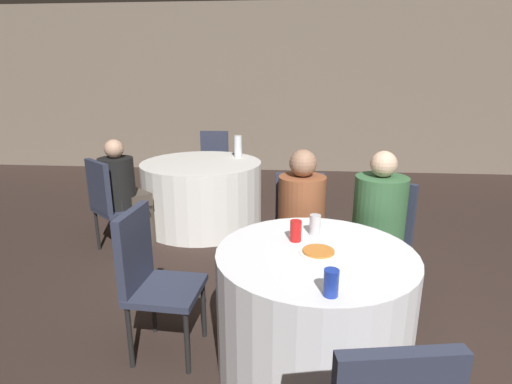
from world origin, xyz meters
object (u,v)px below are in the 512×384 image
soda_can_blue (331,283)px  chair_near_north (300,222)px  pizza_plate_near (318,252)px  person_green_jacket (374,231)px  table_near (313,311)px  bottle_far (238,146)px  soda_can_silver (315,225)px  person_floral_shirt (302,225)px  chair_near_west (150,271)px  chair_far_southwest (109,199)px  table_far (202,194)px  chair_far_north (214,159)px  chair_near_northeast (382,232)px  soda_can_red (296,231)px  person_black_shirt (126,195)px

soda_can_blue → chair_near_north: bearing=94.1°
pizza_plate_near → person_green_jacket: bearing=57.3°
table_near → bottle_far: (-0.76, 2.54, 0.49)m
pizza_plate_near → soda_can_silver: (-0.01, 0.27, 0.05)m
person_floral_shirt → person_green_jacket: size_ratio=0.98×
soda_can_silver → chair_near_west: bearing=-168.7°
chair_far_southwest → bottle_far: 1.59m
table_far → chair_far_north: 1.09m
table_near → chair_near_northeast: bearing=56.2°
bottle_far → chair_far_southwest: bearing=-133.0°
person_floral_shirt → soda_can_blue: bearing=90.3°
chair_far_southwest → soda_can_red: 2.13m
bottle_far → table_far: bearing=-139.5°
table_near → soda_can_silver: bearing=88.7°
chair_near_west → person_floral_shirt: 1.17m
chair_far_southwest → person_floral_shirt: bearing=21.1°
chair_near_northeast → chair_near_west: same height
person_green_jacket → pizza_plate_near: 0.82m
chair_near_north → soda_can_red: chair_near_north is taller
table_near → person_black_shirt: bearing=138.0°
pizza_plate_near → soda_can_blue: (0.02, -0.43, 0.05)m
chair_far_southwest → chair_near_northeast: bearing=25.6°
chair_near_northeast → soda_can_silver: bearing=79.6°
person_floral_shirt → soda_can_blue: person_floral_shirt is taller
table_near → person_black_shirt: (-1.70, 1.53, 0.18)m
chair_near_northeast → chair_near_north: same height
person_green_jacket → soda_can_blue: person_green_jacket is taller
table_far → chair_near_west: size_ratio=1.45×
table_near → pizza_plate_near: pizza_plate_near is taller
table_near → chair_near_north: (-0.06, 0.96, 0.17)m
chair_far_north → person_black_shirt: (-0.52, -1.76, 0.00)m
soda_can_blue → bottle_far: bottle_far is taller
table_far → soda_can_red: bearing=-64.0°
person_black_shirt → person_green_jacket: 2.32m
soda_can_blue → pizza_plate_near: bearing=93.3°
chair_far_north → pizza_plate_near: 3.53m
table_near → chair_near_west: bearing=176.4°
chair_far_north → person_floral_shirt: bearing=110.9°
chair_near_west → bottle_far: bearing=179.0°
chair_near_north → soda_can_silver: 0.75m
chair_near_west → pizza_plate_near: size_ratio=4.33×
soda_can_silver → soda_can_red: size_ratio=1.00×
chair_near_west → chair_far_north: size_ratio=1.00×
person_green_jacket → bottle_far: size_ratio=4.61×
person_black_shirt → chair_near_west: bearing=-23.1°
person_floral_shirt → person_green_jacket: (0.50, -0.13, 0.02)m
bottle_far → person_black_shirt: bearing=-133.3°
soda_can_blue → chair_near_west: bearing=153.3°
soda_can_red → soda_can_blue: bearing=-75.9°
chair_near_northeast → person_floral_shirt: person_floral_shirt is taller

